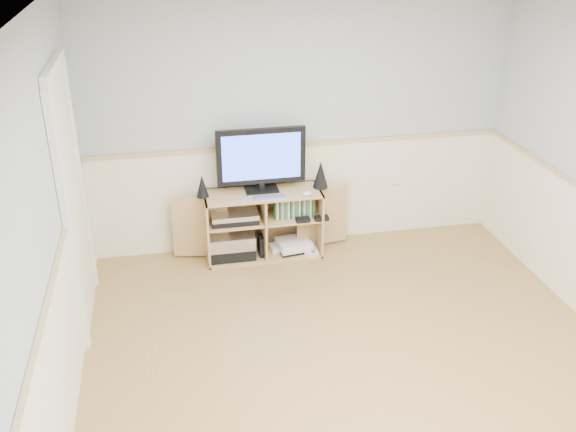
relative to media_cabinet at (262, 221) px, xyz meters
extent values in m
cube|color=tan|center=(0.40, -2.07, -0.34)|extent=(4.00, 4.50, 0.02)
cube|color=white|center=(0.40, -2.07, 2.18)|extent=(4.00, 4.50, 0.02)
cube|color=#A5AEB3|center=(-1.61, -2.07, 0.92)|extent=(0.02, 4.50, 2.50)
cube|color=#A5AEB3|center=(0.40, 0.19, 0.92)|extent=(4.00, 0.02, 2.50)
cube|color=#F3E9C7|center=(0.40, 0.18, 0.17)|extent=(4.00, 0.01, 1.00)
cube|color=tan|center=(0.40, 0.17, 0.69)|extent=(4.00, 0.02, 0.04)
cube|color=white|center=(-1.58, -0.77, 0.67)|extent=(0.03, 0.82, 2.00)
cube|color=tan|center=(0.00, -0.05, -0.32)|extent=(1.09, 0.41, 0.02)
cube|color=tan|center=(0.00, -0.05, 0.31)|extent=(1.09, 0.41, 0.02)
cube|color=tan|center=(-0.54, -0.05, -0.01)|extent=(0.02, 0.41, 0.65)
cube|color=tan|center=(0.54, -0.05, -0.01)|extent=(0.02, 0.41, 0.65)
cube|color=tan|center=(0.00, 0.14, -0.01)|extent=(1.09, 0.02, 0.65)
cube|color=tan|center=(0.00, -0.05, -0.01)|extent=(0.02, 0.39, 0.61)
cube|color=tan|center=(-0.27, -0.05, 0.05)|extent=(0.52, 0.37, 0.02)
cube|color=tan|center=(0.27, -0.05, 0.05)|extent=(0.52, 0.37, 0.02)
cube|color=tan|center=(-0.59, 0.00, -0.01)|extent=(0.52, 0.11, 0.61)
cube|color=tan|center=(0.59, 0.00, -0.01)|extent=(0.52, 0.11, 0.61)
cube|color=black|center=(0.00, 0.00, 0.33)|extent=(0.31, 0.18, 0.02)
cube|color=black|center=(0.00, 0.00, 0.37)|extent=(0.05, 0.04, 0.06)
cube|color=black|center=(0.00, 0.00, 0.66)|extent=(0.82, 0.05, 0.53)
cube|color=blue|center=(0.00, -0.03, 0.66)|extent=(0.72, 0.01, 0.43)
cone|color=black|center=(-0.55, -0.03, 0.42)|extent=(0.11, 0.11, 0.21)
cone|color=black|center=(0.56, -0.03, 0.45)|extent=(0.14, 0.14, 0.26)
cube|color=silver|center=(0.04, -0.19, 0.32)|extent=(0.29, 0.12, 0.01)
ellipsoid|color=white|center=(0.39, -0.19, 0.34)|extent=(0.11, 0.10, 0.04)
cube|color=black|center=(-0.31, -0.05, -0.26)|extent=(0.44, 0.32, 0.11)
cube|color=silver|center=(-0.31, -0.05, -0.14)|extent=(0.44, 0.32, 0.13)
cube|color=black|center=(-0.27, -0.05, 0.08)|extent=(0.44, 0.30, 0.05)
cube|color=silver|center=(-0.27, -0.05, 0.13)|extent=(0.44, 0.30, 0.05)
cube|color=black|center=(-0.03, -0.10, -0.21)|extent=(0.04, 0.14, 0.20)
cube|color=white|center=(0.17, -0.02, -0.29)|extent=(0.23, 0.19, 0.05)
cube|color=black|center=(0.29, -0.07, -0.30)|extent=(0.33, 0.28, 0.03)
cube|color=white|center=(0.29, -0.07, -0.24)|extent=(0.34, 0.30, 0.08)
cube|color=white|center=(0.49, -0.15, -0.30)|extent=(0.04, 0.14, 0.03)
cube|color=white|center=(0.47, 0.01, -0.30)|extent=(0.09, 0.15, 0.03)
cube|color=#3F8C3F|center=(0.29, -0.07, 0.15)|extent=(0.38, 0.13, 0.19)
cube|color=white|center=(1.40, 0.16, 0.27)|extent=(0.12, 0.03, 0.12)
camera|label=1|loc=(-0.85, -5.46, 2.71)|focal=40.00mm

